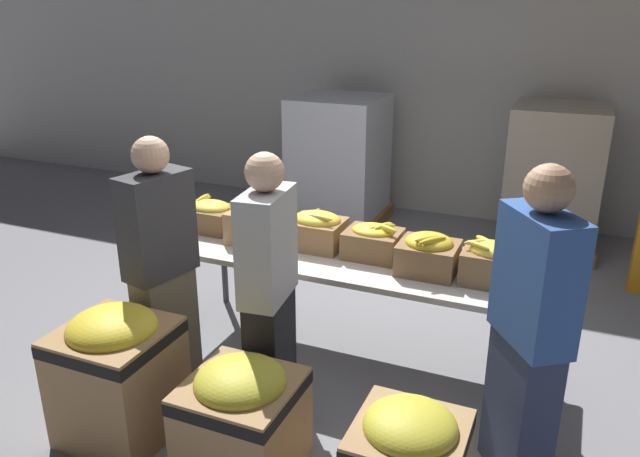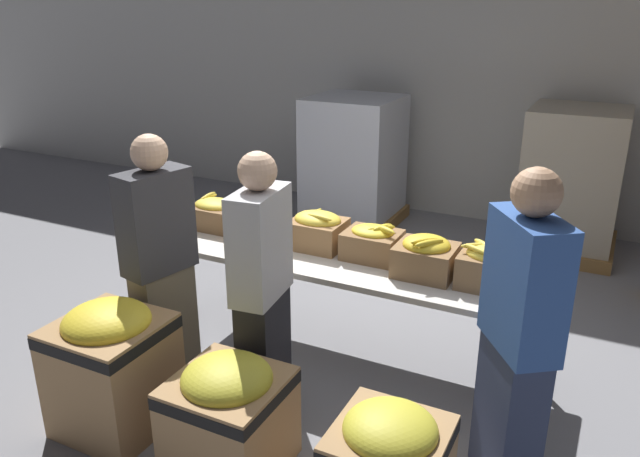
# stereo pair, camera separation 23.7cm
# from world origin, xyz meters

# --- Properties ---
(ground_plane) EXTENTS (30.00, 30.00, 0.00)m
(ground_plane) POSITION_xyz_m (0.00, 0.00, 0.00)
(ground_plane) COLOR gray
(wall_back) EXTENTS (16.00, 0.08, 4.00)m
(wall_back) POSITION_xyz_m (0.00, 3.42, 2.00)
(wall_back) COLOR #B7B7B2
(wall_back) RESTS_ON ground_plane
(sorting_table) EXTENTS (2.50, 0.87, 0.79)m
(sorting_table) POSITION_xyz_m (0.00, 0.00, 0.74)
(sorting_table) COLOR beige
(sorting_table) RESTS_ON ground_plane
(banana_box_0) EXTENTS (0.37, 0.31, 0.24)m
(banana_box_0) POSITION_xyz_m (-1.08, 0.05, 0.90)
(banana_box_0) COLOR olive
(banana_box_0) RESTS_ON sorting_table
(banana_box_1) EXTENTS (0.39, 0.31, 0.31)m
(banana_box_1) POSITION_xyz_m (-0.64, -0.05, 0.94)
(banana_box_1) COLOR tan
(banana_box_1) RESTS_ON sorting_table
(banana_box_2) EXTENTS (0.37, 0.31, 0.27)m
(banana_box_2) POSITION_xyz_m (-0.20, 0.03, 0.92)
(banana_box_2) COLOR olive
(banana_box_2) RESTS_ON sorting_table
(banana_box_3) EXTENTS (0.37, 0.30, 0.26)m
(banana_box_3) POSITION_xyz_m (0.22, 0.02, 0.90)
(banana_box_3) COLOR olive
(banana_box_3) RESTS_ON sorting_table
(banana_box_4) EXTENTS (0.37, 0.33, 0.28)m
(banana_box_4) POSITION_xyz_m (0.62, -0.09, 0.92)
(banana_box_4) COLOR olive
(banana_box_4) RESTS_ON sorting_table
(banana_box_5) EXTENTS (0.37, 0.28, 0.27)m
(banana_box_5) POSITION_xyz_m (1.02, -0.09, 0.92)
(banana_box_5) COLOR olive
(banana_box_5) RESTS_ON sorting_table
(volunteer_0) EXTENTS (0.46, 0.51, 1.73)m
(volunteer_0) POSITION_xyz_m (1.30, -0.76, 0.86)
(volunteer_0) COLOR #2D3856
(volunteer_0) RESTS_ON ground_plane
(volunteer_1) EXTENTS (0.32, 0.49, 1.68)m
(volunteer_1) POSITION_xyz_m (-0.92, -0.78, 0.83)
(volunteer_1) COLOR #6B604C
(volunteer_1) RESTS_ON ground_plane
(volunteer_2) EXTENTS (0.27, 0.47, 1.65)m
(volunteer_2) POSITION_xyz_m (-0.16, -0.79, 0.82)
(volunteer_2) COLOR black
(volunteer_2) RESTS_ON ground_plane
(donation_bin_0) EXTENTS (0.60, 0.60, 0.80)m
(donation_bin_0) POSITION_xyz_m (-0.86, -1.32, 0.43)
(donation_bin_0) COLOR tan
(donation_bin_0) RESTS_ON ground_plane
(donation_bin_1) EXTENTS (0.57, 0.57, 0.66)m
(donation_bin_1) POSITION_xyz_m (-0.05, -1.32, 0.35)
(donation_bin_1) COLOR tan
(donation_bin_1) RESTS_ON ground_plane
(pallet_stack_0) EXTENTS (0.97, 0.97, 1.45)m
(pallet_stack_0) POSITION_xyz_m (1.21, 2.81, 0.71)
(pallet_stack_0) COLOR olive
(pallet_stack_0) RESTS_ON ground_plane
(pallet_stack_1) EXTENTS (1.02, 1.02, 1.43)m
(pallet_stack_1) POSITION_xyz_m (-1.06, 2.64, 0.70)
(pallet_stack_1) COLOR olive
(pallet_stack_1) RESTS_ON ground_plane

